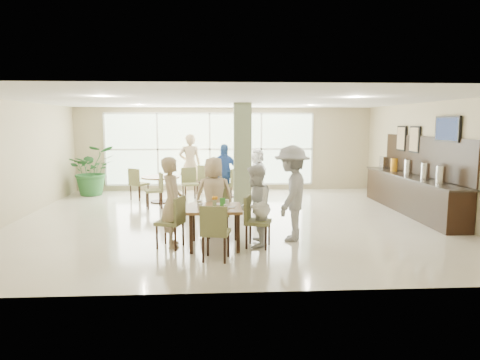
{
  "coord_description": "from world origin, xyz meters",
  "views": [
    {
      "loc": [
        -0.31,
        -10.04,
        2.29
      ],
      "look_at": [
        0.2,
        -1.2,
        1.1
      ],
      "focal_mm": 32.0,
      "sensor_mm": 36.0,
      "label": 1
    }
  ],
  "objects": [
    {
      "name": "chairs_table_right",
      "position": [
        0.02,
        3.21,
        0.47
      ],
      "size": [
        1.87,
        1.81,
        0.95
      ],
      "color": "brown",
      "rests_on": "ground"
    },
    {
      "name": "adult_a",
      "position": [
        -0.07,
        2.39,
        0.84
      ],
      "size": [
        1.05,
        0.68,
        1.68
      ],
      "primitive_type": "imported",
      "rotation": [
        0.0,
        0.0,
        0.13
      ],
      "color": "#3C67B4",
      "rests_on": "ground"
    },
    {
      "name": "column",
      "position": [
        0.4,
        1.2,
        1.4
      ],
      "size": [
        0.45,
        0.45,
        2.8
      ],
      "primitive_type": "cube",
      "color": "#646D4C",
      "rests_on": "ground"
    },
    {
      "name": "teen_far",
      "position": [
        -0.35,
        -1.41,
        0.8
      ],
      "size": [
        0.79,
        0.44,
        1.61
      ],
      "primitive_type": "imported",
      "rotation": [
        0.0,
        0.0,
        3.13
      ],
      "color": "tan",
      "rests_on": "ground"
    },
    {
      "name": "adult_standing",
      "position": [
        -1.13,
        3.72,
        0.97
      ],
      "size": [
        0.75,
        0.53,
        1.94
      ],
      "primitive_type": "imported",
      "rotation": [
        0.0,
        0.0,
        3.24
      ],
      "color": "tan",
      "rests_on": "ground"
    },
    {
      "name": "main_table",
      "position": [
        -0.33,
        -2.3,
        0.66
      ],
      "size": [
        0.98,
        0.98,
        0.75
      ],
      "color": "brown",
      "rests_on": "ground"
    },
    {
      "name": "wall_tv",
      "position": [
        4.94,
        -0.6,
        2.15
      ],
      "size": [
        0.06,
        1.0,
        0.58
      ],
      "color": "black",
      "rests_on": "ground"
    },
    {
      "name": "window_bank",
      "position": [
        -0.5,
        4.46,
        1.4
      ],
      "size": [
        7.0,
        0.04,
        7.0
      ],
      "color": "silver",
      "rests_on": "ground"
    },
    {
      "name": "framed_art_b",
      "position": [
        4.95,
        1.8,
        1.85
      ],
      "size": [
        0.05,
        0.55,
        0.7
      ],
      "color": "black",
      "rests_on": "ground"
    },
    {
      "name": "teen_standing",
      "position": [
        1.16,
        -1.92,
        0.93
      ],
      "size": [
        1.08,
        1.37,
        1.86
      ],
      "primitive_type": "imported",
      "rotation": [
        0.0,
        0.0,
        -1.94
      ],
      "color": "#A1A1A4",
      "rests_on": "ground"
    },
    {
      "name": "teen_left",
      "position": [
        -1.12,
        -2.2,
        0.84
      ],
      "size": [
        0.5,
        0.67,
        1.67
      ],
      "primitive_type": "imported",
      "rotation": [
        0.0,
        0.0,
        1.75
      ],
      "color": "tan",
      "rests_on": "ground"
    },
    {
      "name": "adult_b",
      "position": [
        0.99,
        3.18,
        0.74
      ],
      "size": [
        1.08,
        1.5,
        1.48
      ],
      "primitive_type": "imported",
      "rotation": [
        0.0,
        0.0,
        -1.17
      ],
      "color": "white",
      "rests_on": "ground"
    },
    {
      "name": "chairs_table_left",
      "position": [
        -1.88,
        2.28,
        0.47
      ],
      "size": [
        2.11,
        1.92,
        0.95
      ],
      "color": "brown",
      "rests_on": "ground"
    },
    {
      "name": "round_table_left",
      "position": [
        -1.9,
        2.31,
        0.57
      ],
      "size": [
        1.1,
        1.1,
        0.75
      ],
      "color": "brown",
      "rests_on": "ground"
    },
    {
      "name": "round_table_right",
      "position": [
        0.02,
        3.19,
        0.57
      ],
      "size": [
        1.08,
        1.08,
        0.75
      ],
      "color": "brown",
      "rests_on": "ground"
    },
    {
      "name": "ground",
      "position": [
        0.0,
        0.0,
        0.0
      ],
      "size": [
        10.0,
        10.0,
        0.0
      ],
      "primitive_type": "plane",
      "color": "beige",
      "rests_on": "ground"
    },
    {
      "name": "potted_plant",
      "position": [
        -4.22,
        3.68,
        0.79
      ],
      "size": [
        1.88,
        1.88,
        1.58
      ],
      "primitive_type": "imported",
      "rotation": [
        0.0,
        0.0,
        0.41
      ],
      "color": "#245B28",
      "rests_on": "ground"
    },
    {
      "name": "teen_right",
      "position": [
        0.42,
        -2.3,
        0.76
      ],
      "size": [
        0.71,
        0.84,
        1.53
      ],
      "primitive_type": "imported",
      "rotation": [
        0.0,
        0.0,
        -1.76
      ],
      "color": "white",
      "rests_on": "ground"
    },
    {
      "name": "buffet_counter",
      "position": [
        4.7,
        0.51,
        0.55
      ],
      "size": [
        0.64,
        4.7,
        1.95
      ],
      "color": "black",
      "rests_on": "ground"
    },
    {
      "name": "framed_art_a",
      "position": [
        4.95,
        1.0,
        1.85
      ],
      "size": [
        0.05,
        0.55,
        0.7
      ],
      "color": "black",
      "rests_on": "ground"
    },
    {
      "name": "chairs_main_table",
      "position": [
        -0.32,
        -2.33,
        0.47
      ],
      "size": [
        2.19,
        1.98,
        0.95
      ],
      "color": "brown",
      "rests_on": "ground"
    },
    {
      "name": "tabletop_clutter",
      "position": [
        -0.32,
        -2.32,
        0.81
      ],
      "size": [
        0.7,
        0.73,
        0.21
      ],
      "color": "white",
      "rests_on": "main_table"
    },
    {
      "name": "room_shell",
      "position": [
        0.0,
        0.0,
        1.7
      ],
      "size": [
        10.0,
        10.0,
        10.0
      ],
      "color": "white",
      "rests_on": "ground"
    }
  ]
}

